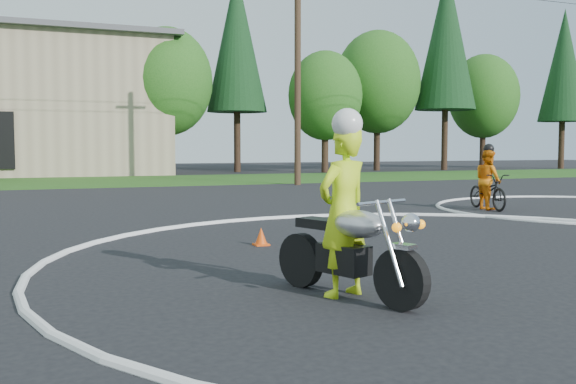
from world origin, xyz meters
name	(u,v)px	position (x,y,z in m)	size (l,w,h in m)	color
grass_strip	(157,180)	(0.00, 27.00, 0.01)	(120.00, 10.00, 0.02)	#1E4714
course_markings	(514,238)	(2.17, 4.35, 0.01)	(19.05, 19.05, 0.12)	silver
primary_motorcycle	(350,249)	(-2.65, 1.42, 0.54)	(0.93, 2.03, 1.11)	black
rider_primary_grp	(344,206)	(-2.67, 1.56, 0.99)	(0.79, 0.65, 2.06)	#BBE017
rider_second_grp	(488,186)	(5.34, 8.93, 0.61)	(0.93, 1.88, 1.73)	black
treeline	(352,74)	(14.78, 34.61, 6.62)	(38.20, 8.10, 14.52)	#382619
utility_poles	(298,64)	(5.00, 21.00, 5.20)	(41.60, 1.12, 10.00)	#473321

